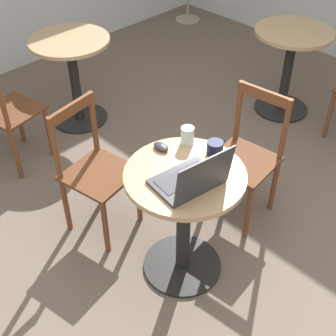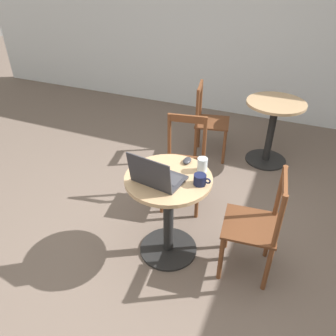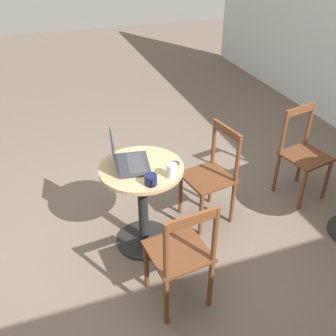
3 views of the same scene
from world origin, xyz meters
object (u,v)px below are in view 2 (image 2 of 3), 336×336
(cafe_table_near, at_px, (168,203))
(drinking_glass, at_px, (202,165))
(chair_far_left, at_px, (209,122))
(laptop, at_px, (157,176))
(cafe_table_far, at_px, (273,122))
(mug, at_px, (200,180))
(mouse, at_px, (187,161))
(chair_near_back, at_px, (184,164))
(chair_near_right, at_px, (256,227))

(cafe_table_near, xyz_separation_m, drinking_glass, (0.20, 0.17, 0.30))
(chair_far_left, height_order, laptop, laptop)
(drinking_glass, bearing_deg, laptop, -133.26)
(cafe_table_far, xyz_separation_m, mug, (-0.30, -1.77, 0.29))
(laptop, xyz_separation_m, drinking_glass, (0.25, 0.27, 0.00))
(chair_far_left, height_order, mouse, chair_far_left)
(laptop, relative_size, mug, 3.03)
(chair_near_back, height_order, chair_far_left, same)
(chair_far_left, bearing_deg, chair_near_back, -87.09)
(laptop, bearing_deg, cafe_table_near, 61.38)
(cafe_table_far, distance_m, chair_near_right, 1.71)
(chair_near_right, distance_m, mouse, 0.71)
(cafe_table_near, xyz_separation_m, mouse, (0.06, 0.24, 0.26))
(mug, bearing_deg, cafe_table_far, 80.48)
(chair_far_left, xyz_separation_m, laptop, (0.12, -1.73, 0.36))
(drinking_glass, bearing_deg, cafe_table_near, -139.07)
(mouse, bearing_deg, laptop, -108.09)
(cafe_table_near, height_order, mouse, mouse)
(chair_near_back, height_order, chair_near_right, same)
(chair_near_back, bearing_deg, chair_near_right, -36.89)
(chair_near_back, xyz_separation_m, drinking_glass, (0.32, -0.48, 0.36))
(cafe_table_near, distance_m, cafe_table_far, 1.86)
(laptop, distance_m, mug, 0.30)
(mug, relative_size, drinking_glass, 1.17)
(drinking_glass, bearing_deg, cafe_table_far, 78.14)
(laptop, relative_size, drinking_glass, 3.56)
(cafe_table_near, distance_m, chair_near_back, 0.67)
(chair_near_back, bearing_deg, mouse, -67.27)
(cafe_table_far, bearing_deg, cafe_table_near, -106.79)
(cafe_table_far, bearing_deg, laptop, -107.43)
(chair_near_back, bearing_deg, cafe_table_near, -79.80)
(cafe_table_near, distance_m, laptop, 0.32)
(cafe_table_near, xyz_separation_m, chair_near_back, (-0.12, 0.66, -0.06))
(mug, distance_m, drinking_glass, 0.18)
(cafe_table_near, height_order, chair_near_back, chair_near_back)
(chair_near_right, relative_size, mouse, 8.89)
(mouse, xyz_separation_m, drinking_glass, (0.14, -0.07, 0.04))
(chair_far_left, relative_size, mug, 7.17)
(mug, height_order, drinking_glass, drinking_glass)
(chair_near_right, distance_m, laptop, 0.82)
(cafe_table_far, relative_size, mouse, 7.53)
(chair_near_right, relative_size, drinking_glass, 8.41)
(cafe_table_far, relative_size, drinking_glass, 7.13)
(drinking_glass, bearing_deg, chair_near_right, -12.33)
(chair_near_right, bearing_deg, chair_far_left, 118.01)
(mug, bearing_deg, chair_near_back, 118.61)
(chair_near_right, bearing_deg, mouse, 164.61)
(chair_near_back, xyz_separation_m, laptop, (0.07, -0.75, 0.36))
(chair_near_back, height_order, drinking_glass, chair_near_back)
(mouse, distance_m, drinking_glass, 0.16)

